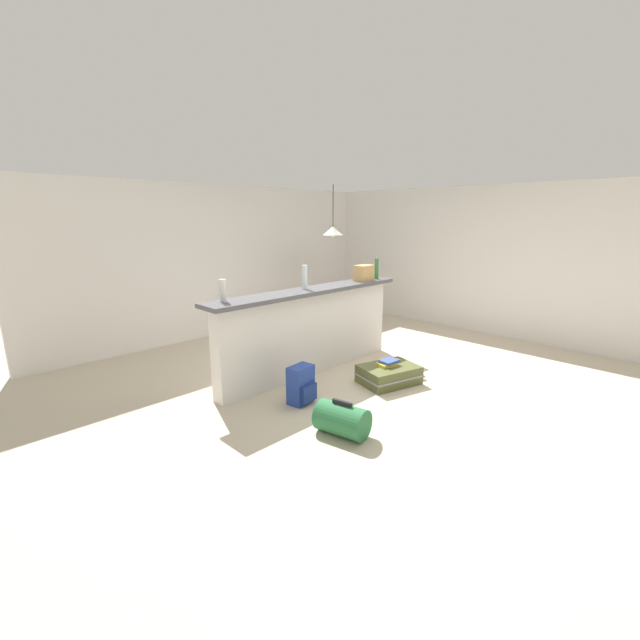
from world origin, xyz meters
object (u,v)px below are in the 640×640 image
bottle_green (377,269)px  dining_table (326,296)px  grocery_bag (364,273)px  pendant_lamp (333,231)px  dining_chair_near_partition (350,309)px  backpack_blue (301,385)px  suitcase_flat_olive (389,374)px  book_stack (388,363)px  bottle_clear (305,277)px  duffel_bag_green (342,420)px  bottle_white (223,291)px

bottle_green → dining_table: bottle_green is taller
grocery_bag → pendant_lamp: pendant_lamp is taller
dining_chair_near_partition → backpack_blue: 2.58m
bottle_green → suitcase_flat_olive: 1.70m
dining_chair_near_partition → pendant_lamp: 1.35m
bottle_green → dining_table: 1.43m
grocery_bag → book_stack: 1.45m
grocery_bag → backpack_blue: (-1.74, -0.58, -1.01)m
grocery_bag → bottle_green: bearing=-3.9°
book_stack → bottle_green: bearing=45.4°
bottle_clear → backpack_blue: bearing=-135.8°
suitcase_flat_olive → duffel_bag_green: duffel_bag_green is taller
duffel_bag_green → backpack_blue: bearing=75.4°
duffel_bag_green → book_stack: 1.42m
dining_table → suitcase_flat_olive: size_ratio=1.24×
backpack_blue → book_stack: 1.18m
pendant_lamp → suitcase_flat_olive: bearing=-120.1°
dining_table → book_stack: (-1.13, -2.16, -0.39)m
dining_chair_near_partition → book_stack: dining_chair_near_partition is taller
bottle_green → book_stack: (-0.87, -0.89, -1.00)m
bottle_white → grocery_bag: (2.24, -0.09, -0.01)m
bottle_clear → duffel_bag_green: (-0.88, -1.44, -1.10)m
backpack_blue → book_stack: size_ratio=1.52×
suitcase_flat_olive → duffel_bag_green: (-1.34, -0.43, 0.04)m
grocery_bag → dining_chair_near_partition: grocery_bag is taller
bottle_clear → duffel_bag_green: bottle_clear is taller
dining_table → bottle_green: bearing=-101.3°
backpack_blue → dining_table: bearing=39.0°
bottle_clear → bottle_green: (1.34, -0.10, -0.00)m
dining_chair_near_partition → book_stack: size_ratio=3.37×
suitcase_flat_olive → grocery_bag: bearing=56.8°
grocery_bag → duffel_bag_green: size_ratio=0.49×
bottle_green → grocery_bag: bearing=176.1°
backpack_blue → bottle_clear: bearing=44.2°
backpack_blue → duffel_bag_green: bearing=-104.6°
dining_table → dining_chair_near_partition: 0.61m
pendant_lamp → book_stack: 2.85m
pendant_lamp → duffel_bag_green: 3.96m
bottle_green → backpack_blue: bottle_green is taller
bottle_white → book_stack: (1.63, -1.00, -0.97)m
bottle_green → dining_table: (0.25, 1.27, -0.61)m
dining_chair_near_partition → bottle_white: bearing=-168.2°
grocery_bag → pendant_lamp: bearing=62.4°
suitcase_flat_olive → book_stack: bearing=91.4°
dining_chair_near_partition → grocery_bag: bearing=-126.8°
dining_table → pendant_lamp: pendant_lamp is taller
suitcase_flat_olive → backpack_blue: backpack_blue is taller
bottle_green → dining_chair_near_partition: bottle_green is taller
bottle_white → bottle_green: size_ratio=0.81×
bottle_clear → bottle_white: bearing=179.2°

